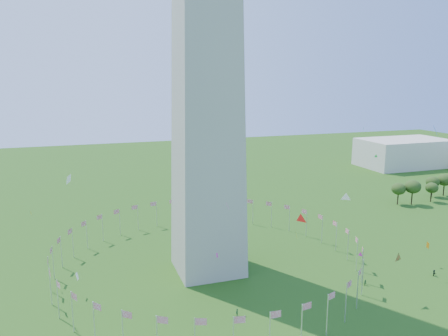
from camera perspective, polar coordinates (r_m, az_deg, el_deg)
The scene contains 4 objects.
flag_ring at distance 120.10m, azimuth -2.10°, elevation -11.10°, with size 80.24×80.24×9.00m.
gov_building_east_a at distance 277.96m, azimuth 22.39°, elevation 1.87°, with size 50.00×30.00×16.00m, color beige.
kites_aloft at distance 94.53m, azimuth 12.25°, elevation -6.17°, with size 95.82×74.17×40.39m.
tree_line_east at distance 208.72m, azimuth 26.66°, elevation -2.43°, with size 53.07×15.34×10.06m.
Camera 1 is at (-31.31, -56.27, 50.87)m, focal length 35.00 mm.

